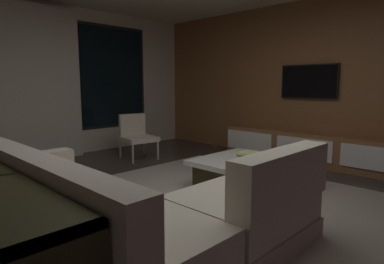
# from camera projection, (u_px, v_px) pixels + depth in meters

# --- Properties ---
(floor) EXTENTS (9.20, 9.20, 0.00)m
(floor) POSITION_uv_depth(u_px,v_px,m) (199.00, 210.00, 3.41)
(floor) COLOR #332B26
(back_wall_with_window) EXTENTS (6.60, 0.30, 2.70)m
(back_wall_with_window) POSITION_uv_depth(u_px,v_px,m) (44.00, 82.00, 5.68)
(back_wall_with_window) COLOR beige
(back_wall_with_window) RESTS_ON floor
(media_wall) EXTENTS (0.12, 7.80, 2.70)m
(media_wall) POSITION_uv_depth(u_px,v_px,m) (326.00, 82.00, 5.39)
(media_wall) COLOR brown
(media_wall) RESTS_ON floor
(area_rug) EXTENTS (3.20, 3.80, 0.01)m
(area_rug) POSITION_uv_depth(u_px,v_px,m) (227.00, 204.00, 3.59)
(area_rug) COLOR gray
(area_rug) RESTS_ON floor
(sectional_couch) EXTENTS (1.98, 2.50, 0.82)m
(sectional_couch) POSITION_uv_depth(u_px,v_px,m) (127.00, 214.00, 2.57)
(sectional_couch) COLOR #B1A997
(sectional_couch) RESTS_ON floor
(coffee_table) EXTENTS (1.16, 1.16, 0.36)m
(coffee_table) POSITION_uv_depth(u_px,v_px,m) (248.00, 173.00, 4.14)
(coffee_table) COLOR #322F19
(coffee_table) RESTS_ON floor
(book_stack_on_coffee_table) EXTENTS (0.29, 0.21, 0.11)m
(book_stack_on_coffee_table) POSITION_uv_depth(u_px,v_px,m) (248.00, 156.00, 4.10)
(book_stack_on_coffee_table) COLOR #7DD67E
(book_stack_on_coffee_table) RESTS_ON coffee_table
(accent_chair_near_window) EXTENTS (0.63, 0.64, 0.78)m
(accent_chair_near_window) POSITION_uv_depth(u_px,v_px,m) (136.00, 134.00, 5.81)
(accent_chair_near_window) COLOR #B2ADA0
(accent_chair_near_window) RESTS_ON floor
(media_console) EXTENTS (0.46, 3.10, 0.52)m
(media_console) POSITION_uv_depth(u_px,v_px,m) (312.00, 149.00, 5.37)
(media_console) COLOR brown
(media_console) RESTS_ON floor
(mounted_tv) EXTENTS (0.05, 0.98, 0.57)m
(mounted_tv) POSITION_uv_depth(u_px,v_px,m) (309.00, 82.00, 5.48)
(mounted_tv) COLOR black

